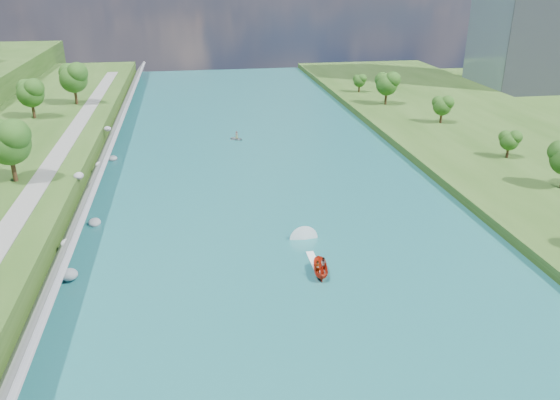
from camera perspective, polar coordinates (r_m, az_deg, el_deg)
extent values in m
plane|color=#2D5119|center=(59.64, 2.24, -8.98)|extent=(260.00, 260.00, 0.00)
cube|color=#18565D|center=(77.03, -0.75, -1.18)|extent=(55.00, 240.00, 0.10)
cube|color=slate|center=(77.10, -20.11, -1.22)|extent=(3.54, 236.00, 4.05)
ellipsoid|color=gray|center=(53.93, -24.27, -12.69)|extent=(1.15, 1.18, 0.83)
ellipsoid|color=gray|center=(64.05, -21.17, -7.28)|extent=(1.85, 1.63, 1.36)
ellipsoid|color=gray|center=(69.73, -21.32, -4.21)|extent=(1.54, 1.88, 0.94)
ellipsoid|color=gray|center=(76.98, -18.81, -2.25)|extent=(1.64, 2.02, 1.14)
ellipsoid|color=gray|center=(85.29, -20.30, 2.39)|extent=(1.44, 1.71, 1.03)
ellipsoid|color=gray|center=(94.64, -18.33, 3.52)|extent=(1.37, 1.25, 1.00)
ellipsoid|color=gray|center=(102.43, -17.08, 4.17)|extent=(1.62, 1.98, 0.96)
ellipsoid|color=gray|center=(111.71, -17.58, 7.11)|extent=(1.39, 1.17, 0.99)
cube|color=gray|center=(78.04, -25.06, -0.33)|extent=(3.00, 200.00, 0.10)
ellipsoid|color=#284A13|center=(85.52, -26.47, 5.15)|extent=(6.45, 6.45, 10.76)
ellipsoid|color=#284A13|center=(122.79, -24.60, 9.95)|extent=(5.68, 5.68, 9.46)
ellipsoid|color=#284A13|center=(132.37, -20.77, 11.65)|extent=(6.52, 6.52, 10.86)
ellipsoid|color=#284A13|center=(101.75, 22.84, 5.64)|extent=(3.45, 3.45, 5.75)
ellipsoid|color=#284A13|center=(121.06, 16.59, 9.30)|extent=(4.12, 4.12, 6.86)
ellipsoid|color=#284A13|center=(135.28, 11.09, 11.68)|extent=(5.53, 5.53, 9.21)
ellipsoid|color=#284A13|center=(148.74, 8.30, 12.14)|extent=(3.35, 3.35, 5.58)
imported|color=red|center=(61.18, 4.23, -7.16)|extent=(2.07, 4.28, 1.59)
imported|color=#66605B|center=(60.58, 3.96, -7.08)|extent=(0.61, 0.40, 1.64)
imported|color=#66605B|center=(61.56, 4.58, -6.64)|extent=(0.80, 0.66, 1.51)
cube|color=white|center=(64.09, 3.58, -6.43)|extent=(0.90, 5.00, 0.06)
imported|color=#97989F|center=(110.22, -4.55, 6.44)|extent=(3.28, 3.19, 0.56)
imported|color=#66605B|center=(110.03, -4.56, 6.79)|extent=(0.81, 0.65, 1.45)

